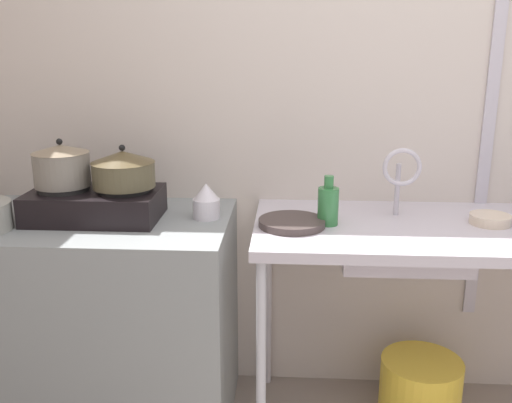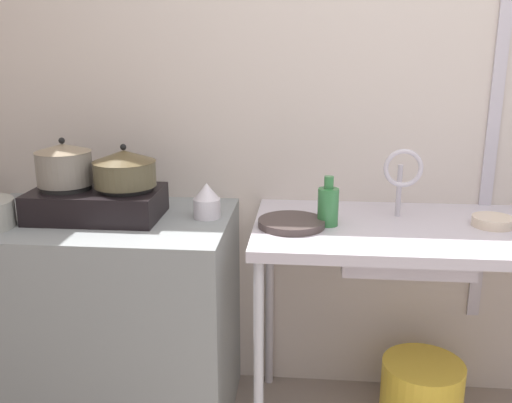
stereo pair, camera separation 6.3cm
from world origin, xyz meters
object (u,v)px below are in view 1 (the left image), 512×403
Objects in this scene: pot_on_right_burner at (123,169)px; bottle_by_sink at (328,205)px; pot_on_left_burner at (61,165)px; frying_pan at (292,223)px; stove at (95,204)px; percolator at (206,201)px; faucet at (401,171)px; small_bowl_on_drainboard at (490,219)px; bucket_on_floor at (420,390)px; sink_basin at (404,246)px.

pot_on_right_burner reaches higher than bottle_by_sink.
pot_on_left_burner is 0.86× the size of frying_pan.
pot_on_left_burner is 0.24m from pot_on_right_burner.
percolator is at bearing 4.88° from stove.
percolator is (0.43, 0.04, 0.01)m from stove.
faucet reaches higher than small_bowl_on_drainboard.
bottle_by_sink is (-0.62, -0.04, 0.06)m from small_bowl_on_drainboard.
faucet is at bearing 16.30° from frying_pan.
stove is at bearing -178.94° from small_bowl_on_drainboard.
bottle_by_sink reaches higher than bucket_on_floor.
percolator is 0.76m from faucet.
stove is 2.32× the size of pot_on_left_burner.
bucket_on_floor is (0.42, 0.07, -0.83)m from bottle_by_sink.
percolator is 0.74× the size of bottle_by_sink.
small_bowl_on_drainboard is 0.81× the size of bottle_by_sink.
frying_pan is at bearing -179.29° from sink_basin.
pot_on_right_burner is at bearing 178.89° from bottle_by_sink.
small_bowl_on_drainboard reaches higher than bucket_on_floor.
faucet is at bearing 3.62° from stove.
bucket_on_floor is at bearing 36.10° from sink_basin.
stove reaches higher than small_bowl_on_drainboard.
sink_basin is at bearing -2.01° from stove.
pot_on_left_burner is 0.57m from percolator.
pot_on_left_burner is 0.76× the size of faucet.
pot_on_right_burner is at bearing 0.00° from stove.
frying_pan is 0.95m from bucket_on_floor.
small_bowl_on_drainboard is at bearing 5.67° from frying_pan.
stove is at bearing 179.04° from bottle_by_sink.
stove is at bearing 177.99° from sink_basin.
stove reaches higher than frying_pan.
sink_basin is 1.66× the size of faucet.
pot_on_left_burner is at bearing 180.00° from stove.
frying_pan is (0.64, -0.05, -0.19)m from pot_on_right_burner.
faucet is 1.50× the size of bottle_by_sink.
pot_on_left_burner is 1.30m from faucet.
stove is 0.18m from pot_on_right_burner.
stove is 0.43m from percolator.
sink_basin is at bearing -168.13° from small_bowl_on_drainboard.
frying_pan is 0.76m from small_bowl_on_drainboard.
pot_on_right_burner reaches higher than stove.
stove is at bearing 180.00° from pot_on_right_burner.
frying_pan is at bearing -174.33° from small_bowl_on_drainboard.
bottle_by_sink is at bearing -170.52° from bucket_on_floor.
frying_pan is at bearing -14.04° from percolator.
bucket_on_floor is at bearing 9.48° from bottle_by_sink.
pot_on_left_burner is 1.65m from small_bowl_on_drainboard.
sink_basin is at bearing -5.27° from bottle_by_sink.
pot_on_right_burner reaches higher than sink_basin.
frying_pan is 1.64× the size of small_bowl_on_drainboard.
stove is 3.57× the size of percolator.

